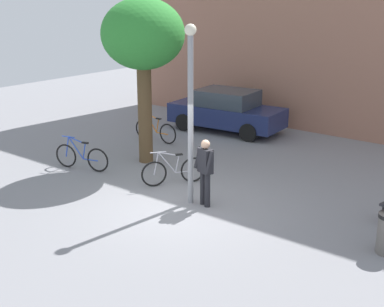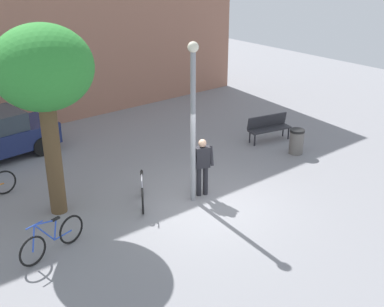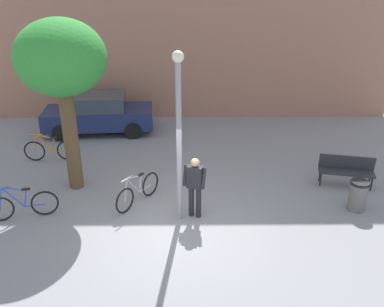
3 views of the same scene
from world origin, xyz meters
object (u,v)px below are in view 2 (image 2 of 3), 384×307
person_by_lamppost (202,163)px  bicycle_silver (142,190)px  plaza_tree (43,72)px  bicycle_blue (52,239)px  lamppost (193,113)px  trash_bin (296,141)px  park_bench (268,126)px

person_by_lamppost → bicycle_silver: size_ratio=1.08×
plaza_tree → bicycle_blue: plaza_tree is taller
lamppost → trash_bin: (4.78, 0.36, -2.10)m
person_by_lamppost → park_bench: size_ratio=1.00×
bicycle_blue → bicycle_silver: bearing=13.6°
lamppost → plaza_tree: plaza_tree is taller
park_bench → bicycle_blue: bearing=-169.0°
bicycle_silver → person_by_lamppost: bearing=-22.8°
park_bench → bicycle_blue: 9.21m
bicycle_blue → trash_bin: (8.87, 0.34, 0.04)m
person_by_lamppost → plaza_tree: (-3.53, 1.68, 2.78)m
lamppost → person_by_lamppost: bearing=10.5°
person_by_lamppost → bicycle_blue: size_ratio=0.95×
lamppost → bicycle_silver: size_ratio=2.82×
park_bench → trash_bin: park_bench is taller
park_bench → plaza_tree: bearing=-179.8°
lamppost → bicycle_blue: lamppost is taller
plaza_tree → bicycle_silver: (1.96, -1.02, -3.37)m
lamppost → plaza_tree: size_ratio=0.89×
plaza_tree → bicycle_blue: bearing=-119.1°
person_by_lamppost → park_bench: bearing=20.6°
lamppost → park_bench: size_ratio=2.61×
person_by_lamppost → park_bench: 4.88m
trash_bin → park_bench: bearing=83.3°
person_by_lamppost → bicycle_silver: (-1.56, 0.66, -0.58)m
lamppost → trash_bin: lamppost is taller
lamppost → bicycle_blue: (-4.10, 0.02, -2.14)m
plaza_tree → bicycle_silver: size_ratio=3.17×
park_bench → trash_bin: (-0.17, -1.42, -0.12)m
person_by_lamppost → trash_bin: (4.38, 0.29, -0.54)m
lamppost → bicycle_silver: (-1.17, 0.73, -2.14)m
person_by_lamppost → plaza_tree: 4.80m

